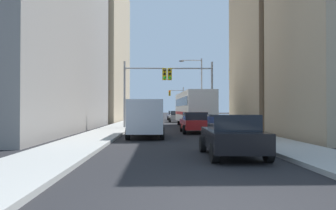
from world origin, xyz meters
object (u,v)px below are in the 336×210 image
object	(u,v)px
traffic_signal_far_right	(177,98)
traffic_signal_near_right	(193,83)
sedan_blue	(152,118)
sedan_red	(195,122)
cargo_van_silver	(146,116)
traffic_signal_near_left	(143,83)
sedan_grey	(176,116)
city_bus	(193,107)
sedan_navy	(173,115)
sedan_black	(232,135)

from	to	relation	value
traffic_signal_far_right	traffic_signal_near_right	bearing A→B (deg)	-90.96
traffic_signal_near_right	traffic_signal_far_right	distance (m)	32.79
sedan_blue	sedan_red	bearing A→B (deg)	-74.30
traffic_signal_near_right	traffic_signal_far_right	size ratio (longest dim) A/B	1.00
traffic_signal_near_right	cargo_van_silver	bearing A→B (deg)	-112.91
sedan_red	traffic_signal_near_left	xyz separation A→B (m)	(-4.02, 5.36, 3.27)
sedan_grey	traffic_signal_far_right	distance (m)	17.31
sedan_red	sedan_grey	bearing A→B (deg)	90.49
sedan_blue	traffic_signal_far_right	bearing A→B (deg)	80.87
city_bus	sedan_grey	world-z (taller)	city_bus
sedan_blue	sedan_navy	bearing A→B (deg)	80.30
city_bus	traffic_signal_far_right	bearing A→B (deg)	89.77
city_bus	sedan_grey	bearing A→B (deg)	94.72
sedan_black	sedan_blue	distance (m)	24.00
cargo_van_silver	traffic_signal_far_right	world-z (taller)	traffic_signal_far_right
sedan_red	sedan_grey	xyz separation A→B (m)	(-0.18, 21.18, 0.00)
city_bus	sedan_black	world-z (taller)	city_bus
traffic_signal_near_left	sedan_red	bearing A→B (deg)	-53.12
city_bus	sedan_red	xyz separation A→B (m)	(-0.85, -8.72, -1.16)
city_bus	sedan_red	size ratio (longest dim) A/B	2.73
cargo_van_silver	sedan_blue	size ratio (longest dim) A/B	1.23
sedan_navy	city_bus	bearing A→B (deg)	-87.35
sedan_navy	traffic_signal_near_right	size ratio (longest dim) A/B	0.71
sedan_blue	city_bus	bearing A→B (deg)	-35.68
sedan_navy	traffic_signal_far_right	size ratio (longest dim) A/B	0.71
sedan_black	sedan_navy	xyz separation A→B (m)	(-0.11, 42.17, 0.00)
traffic_signal_near_right	traffic_signal_far_right	xyz separation A→B (m)	(0.55, 32.79, -0.06)
cargo_van_silver	traffic_signal_far_right	size ratio (longest dim) A/B	0.87
sedan_navy	traffic_signal_near_left	size ratio (longest dim) A/B	0.71
sedan_black	traffic_signal_far_right	size ratio (longest dim) A/B	0.71
cargo_van_silver	traffic_signal_near_right	size ratio (longest dim) A/B	0.87
city_bus	traffic_signal_far_right	size ratio (longest dim) A/B	1.93
sedan_blue	traffic_signal_near_right	distance (m)	8.03
sedan_black	sedan_grey	world-z (taller)	same
sedan_grey	sedan_navy	distance (m)	8.90
cargo_van_silver	sedan_black	xyz separation A→B (m)	(3.37, -8.41, -0.52)
traffic_signal_far_right	city_bus	bearing A→B (deg)	-90.23
sedan_grey	traffic_signal_near_right	distance (m)	16.17
city_bus	sedan_grey	size ratio (longest dim) A/B	2.72
sedan_grey	traffic_signal_far_right	world-z (taller)	traffic_signal_far_right
sedan_grey	traffic_signal_near_right	bearing A→B (deg)	-87.83
city_bus	cargo_van_silver	world-z (taller)	city_bus
traffic_signal_near_left	traffic_signal_far_right	distance (m)	33.16
sedan_navy	traffic_signal_near_right	xyz separation A→B (m)	(0.56, -24.72, 3.29)
sedan_black	sedan_red	xyz separation A→B (m)	(0.03, 12.10, 0.00)
sedan_black	cargo_van_silver	bearing A→B (deg)	111.85
city_bus	sedan_black	size ratio (longest dim) A/B	2.72
sedan_grey	traffic_signal_near_right	size ratio (longest dim) A/B	0.71
sedan_navy	traffic_signal_near_right	bearing A→B (deg)	-88.70
cargo_van_silver	sedan_black	size ratio (longest dim) A/B	1.22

